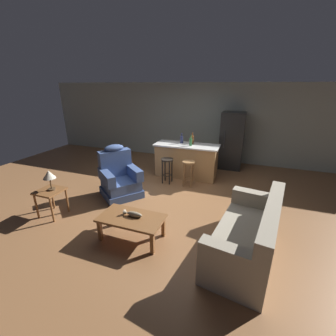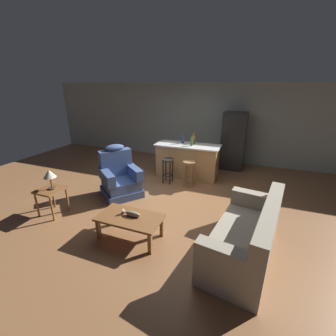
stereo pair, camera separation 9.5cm
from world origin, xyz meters
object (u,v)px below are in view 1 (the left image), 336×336
(couch, at_px, (249,236))
(bottle_short_amber, at_px, (182,139))
(table_lamp, at_px, (49,176))
(bottle_tall_green, at_px, (192,139))
(bar_stool_left, at_px, (167,166))
(bottle_wine_dark, at_px, (191,142))
(recliner_near_lamp, at_px, (119,178))
(bar_stool_right, at_px, (188,169))
(fish_figurine, at_px, (133,214))
(kitchen_island, at_px, (186,160))
(refrigerator, at_px, (232,141))
(coffee_table, at_px, (132,220))
(end_table, at_px, (50,195))

(couch, distance_m, bottle_short_amber, 3.60)
(table_lamp, bearing_deg, bottle_tall_green, 56.43)
(bar_stool_left, bearing_deg, couch, -45.15)
(bottle_wine_dark, bearing_deg, bottle_short_amber, 150.30)
(recliner_near_lamp, bearing_deg, bar_stool_right, 74.91)
(fish_figurine, bearing_deg, table_lamp, 176.93)
(kitchen_island, xyz_separation_m, bar_stool_left, (-0.35, -0.63, -0.01))
(couch, bearing_deg, refrigerator, -71.18)
(table_lamp, bearing_deg, bottle_short_amber, 59.97)
(bottle_wine_dark, bearing_deg, kitchen_island, 151.20)
(bar_stool_right, xyz_separation_m, bottle_tall_green, (-0.12, 0.80, 0.60))
(bar_stool_right, bearing_deg, coffee_table, -97.72)
(fish_figurine, height_order, refrigerator, refrigerator)
(couch, height_order, end_table, couch)
(bar_stool_left, relative_size, bottle_short_amber, 2.38)
(couch, distance_m, kitchen_island, 3.34)
(couch, xyz_separation_m, bottle_wine_dark, (-1.68, 2.73, 0.72))
(kitchen_island, distance_m, bottle_tall_green, 0.63)
(coffee_table, relative_size, kitchen_island, 0.61)
(fish_figurine, relative_size, recliner_near_lamp, 0.28)
(end_table, relative_size, table_lamp, 1.37)
(end_table, height_order, kitchen_island, kitchen_island)
(end_table, bearing_deg, recliner_near_lamp, 58.31)
(fish_figurine, xyz_separation_m, bottle_tall_green, (0.20, 3.21, 0.61))
(table_lamp, height_order, bottle_tall_green, bottle_tall_green)
(recliner_near_lamp, xyz_separation_m, kitchen_island, (1.19, 1.68, 0.06))
(coffee_table, bearing_deg, recliner_near_lamp, 128.17)
(couch, relative_size, kitchen_island, 1.12)
(coffee_table, distance_m, bottle_wine_dark, 3.09)
(couch, distance_m, bar_stool_right, 2.68)
(coffee_table, height_order, bottle_wine_dark, bottle_wine_dark)
(bar_stool_right, bearing_deg, bottle_tall_green, 98.67)
(kitchen_island, relative_size, bottle_tall_green, 5.64)
(fish_figurine, height_order, bottle_wine_dark, bottle_wine_dark)
(bottle_wine_dark, bearing_deg, table_lamp, -125.94)
(couch, relative_size, bottle_wine_dark, 7.06)
(fish_figurine, height_order, bar_stool_right, bar_stool_right)
(refrigerator, height_order, bottle_short_amber, refrigerator)
(bottle_tall_green, bearing_deg, end_table, -123.76)
(bar_stool_left, bearing_deg, bottle_short_amber, 77.33)
(kitchen_island, bearing_deg, coffee_table, -91.81)
(couch, height_order, bottle_tall_green, bottle_tall_green)
(coffee_table, distance_m, kitchen_island, 3.08)
(kitchen_island, height_order, refrigerator, refrigerator)
(fish_figurine, xyz_separation_m, bottle_short_amber, (-0.10, 3.15, 0.60))
(bottle_wine_dark, bearing_deg, bar_stool_left, -130.86)
(coffee_table, distance_m, bar_stool_left, 2.46)
(coffee_table, distance_m, refrigerator, 4.47)
(end_table, bearing_deg, fish_figurine, -2.18)
(bar_stool_left, xyz_separation_m, bottle_short_amber, (0.17, 0.74, 0.59))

